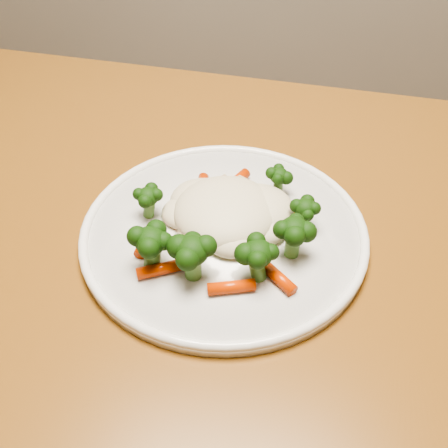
% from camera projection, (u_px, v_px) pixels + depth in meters
% --- Properties ---
extents(dining_table, '(1.29, 0.94, 0.75)m').
position_uv_depth(dining_table, '(127.00, 316.00, 0.64)').
color(dining_table, brown).
rests_on(dining_table, ground).
extents(plate, '(0.30, 0.30, 0.01)m').
position_uv_depth(plate, '(224.00, 234.00, 0.59)').
color(plate, white).
rests_on(plate, dining_table).
extents(meal, '(0.20, 0.19, 0.05)m').
position_uv_depth(meal, '(225.00, 218.00, 0.57)').
color(meal, beige).
rests_on(meal, plate).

